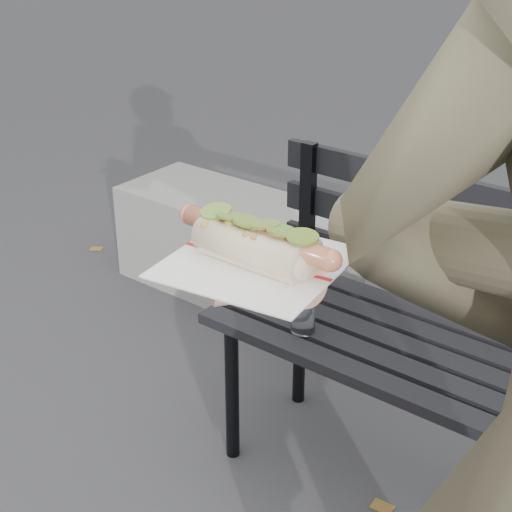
{
  "coord_description": "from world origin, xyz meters",
  "views": [
    {
      "loc": [
        0.58,
        -0.66,
        1.58
      ],
      "look_at": [
        0.09,
        -0.03,
        1.18
      ],
      "focal_mm": 55.0,
      "sensor_mm": 36.0,
      "label": 1
    }
  ],
  "objects": [
    {
      "name": "held_hotdog",
      "position": [
        0.29,
        0.04,
        1.21
      ],
      "size": [
        0.64,
        0.31,
        0.2
      ],
      "color": "brown"
    },
    {
      "name": "park_bench",
      "position": [
        0.05,
        1.0,
        0.52
      ],
      "size": [
        1.5,
        0.44,
        0.88
      ],
      "color": "black",
      "rests_on": "ground"
    },
    {
      "name": "concrete_block",
      "position": [
        -1.13,
        1.56,
        0.2
      ],
      "size": [
        1.2,
        0.4,
        0.4
      ],
      "primitive_type": "cube",
      "color": "slate",
      "rests_on": "ground"
    }
  ]
}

